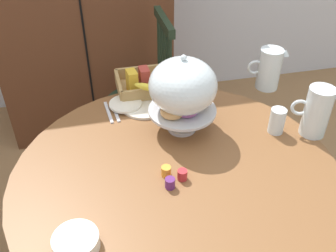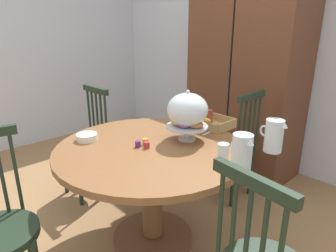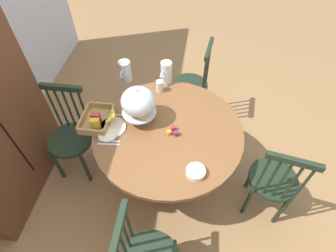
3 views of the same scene
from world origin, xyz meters
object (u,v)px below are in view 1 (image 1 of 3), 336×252
object	(u,v)px
pastry_stand_with_dome	(183,89)
china_plate_small	(125,104)
orange_juice_pitcher	(316,114)
drinking_glass	(277,121)
windsor_chair_facing_door	(143,103)
cereal_bowl	(76,242)
milk_pitcher	(269,71)
cereal_basket	(148,84)
dining_table	(176,209)
china_plate_large	(145,105)

from	to	relation	value
pastry_stand_with_dome	china_plate_small	bearing A→B (deg)	133.75
orange_juice_pitcher	drinking_glass	xyz separation A→B (m)	(-0.14, 0.04, -0.04)
windsor_chair_facing_door	cereal_bowl	size ratio (longest dim) A/B	6.96
orange_juice_pitcher	drinking_glass	size ratio (longest dim) A/B	1.95
milk_pitcher	cereal_bowl	distance (m)	1.20
cereal_basket	china_plate_small	size ratio (longest dim) A/B	2.11
dining_table	cereal_bowl	world-z (taller)	cereal_bowl
windsor_chair_facing_door	pastry_stand_with_dome	world-z (taller)	pastry_stand_with_dome
dining_table	windsor_chair_facing_door	size ratio (longest dim) A/B	1.26
dining_table	cereal_bowl	bearing A→B (deg)	-146.21
windsor_chair_facing_door	cereal_bowl	bearing A→B (deg)	-108.63
windsor_chair_facing_door	orange_juice_pitcher	size ratio (longest dim) A/B	4.55
china_plate_small	cereal_bowl	size ratio (longest dim) A/B	1.07
pastry_stand_with_dome	cereal_bowl	size ratio (longest dim) A/B	2.46
cereal_basket	cereal_bowl	xyz separation A→B (m)	(-0.37, -0.82, -0.02)
china_plate_small	dining_table	bearing A→B (deg)	-74.77
cereal_basket	china_plate_small	bearing A→B (deg)	-139.60
china_plate_small	drinking_glass	bearing A→B (deg)	-29.01
pastry_stand_with_dome	china_plate_small	world-z (taller)	pastry_stand_with_dome
china_plate_small	cereal_bowl	xyz separation A→B (m)	(-0.25, -0.72, 0.01)
orange_juice_pitcher	drinking_glass	bearing A→B (deg)	163.65
dining_table	drinking_glass	distance (m)	0.55
cereal_basket	china_plate_large	world-z (taller)	cereal_basket
cereal_bowl	pastry_stand_with_dome	bearing A→B (deg)	47.55
pastry_stand_with_dome	cereal_basket	distance (m)	0.37
cereal_bowl	drinking_glass	bearing A→B (deg)	25.20
cereal_basket	china_plate_small	distance (m)	0.17
cereal_basket	china_plate_large	size ratio (longest dim) A/B	1.44
orange_juice_pitcher	windsor_chair_facing_door	bearing A→B (deg)	125.69
china_plate_large	drinking_glass	size ratio (longest dim) A/B	2.00
milk_pitcher	cereal_bowl	bearing A→B (deg)	-142.22
windsor_chair_facing_door	orange_juice_pitcher	xyz separation A→B (m)	(0.58, -0.81, 0.38)
milk_pitcher	china_plate_small	bearing A→B (deg)	-178.48
milk_pitcher	cereal_bowl	world-z (taller)	milk_pitcher
orange_juice_pitcher	milk_pitcher	xyz separation A→B (m)	(-0.03, 0.39, -0.01)
cereal_bowl	drinking_glass	world-z (taller)	drinking_glass
pastry_stand_with_dome	milk_pitcher	world-z (taller)	pastry_stand_with_dome
milk_pitcher	china_plate_large	xyz separation A→B (m)	(-0.62, -0.04, -0.09)
china_plate_small	drinking_glass	xyz separation A→B (m)	(0.59, -0.33, 0.04)
pastry_stand_with_dome	orange_juice_pitcher	xyz separation A→B (m)	(0.52, -0.15, -0.10)
china_plate_large	china_plate_small	size ratio (longest dim) A/B	1.47
china_plate_large	cereal_bowl	bearing A→B (deg)	-115.48
milk_pitcher	china_plate_small	size ratio (longest dim) A/B	1.35
dining_table	drinking_glass	xyz separation A→B (m)	(0.46, 0.14, 0.26)
cereal_basket	drinking_glass	distance (m)	0.63
milk_pitcher	china_plate_large	size ratio (longest dim) A/B	0.92
cereal_bowl	windsor_chair_facing_door	bearing A→B (deg)	71.37
china_plate_large	drinking_glass	distance (m)	0.59
windsor_chair_facing_door	cereal_basket	bearing A→B (deg)	-93.53
cereal_basket	pastry_stand_with_dome	bearing A→B (deg)	-75.48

